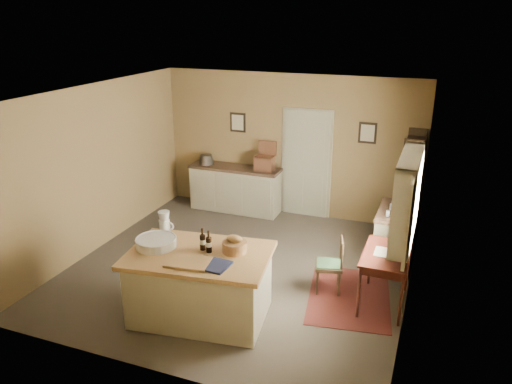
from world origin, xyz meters
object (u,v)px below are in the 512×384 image
(writing_desk, at_px, (386,259))
(right_cabinet, at_px, (395,237))
(work_island, at_px, (199,283))
(sideboard, at_px, (236,187))
(shelving_unit, at_px, (413,189))
(desk_chair, at_px, (329,265))

(writing_desk, distance_m, right_cabinet, 1.25)
(work_island, relative_size, sideboard, 1.06)
(sideboard, distance_m, right_cabinet, 3.41)
(sideboard, xyz_separation_m, shelving_unit, (3.35, -0.20, 0.46))
(sideboard, distance_m, shelving_unit, 3.38)
(desk_chair, xyz_separation_m, shelving_unit, (0.93, 2.15, 0.55))
(sideboard, relative_size, shelving_unit, 0.96)
(sideboard, height_order, desk_chair, sideboard)
(work_island, relative_size, desk_chair, 2.42)
(work_island, distance_m, writing_desk, 2.47)
(desk_chair, xyz_separation_m, right_cabinet, (0.78, 1.17, 0.06))
(sideboard, xyz_separation_m, writing_desk, (3.20, -2.41, 0.19))
(work_island, bearing_deg, sideboard, 98.24)
(shelving_unit, bearing_deg, desk_chair, -113.28)
(writing_desk, relative_size, right_cabinet, 0.97)
(shelving_unit, bearing_deg, right_cabinet, -98.72)
(desk_chair, relative_size, shelving_unit, 0.42)
(writing_desk, distance_m, shelving_unit, 2.24)
(writing_desk, xyz_separation_m, desk_chair, (-0.78, 0.06, -0.28))
(writing_desk, distance_m, desk_chair, 0.83)
(sideboard, bearing_deg, work_island, -74.13)
(sideboard, bearing_deg, desk_chair, -44.15)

